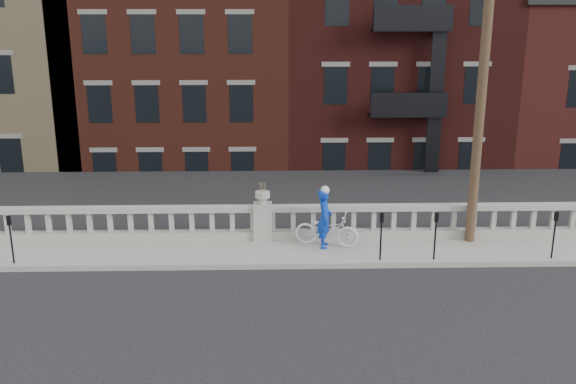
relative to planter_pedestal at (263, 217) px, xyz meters
name	(u,v)px	position (x,y,z in m)	size (l,w,h in m)	color
ground	(261,300)	(0.00, -3.95, -0.83)	(120.00, 120.00, 0.00)	black
sidewalk	(263,252)	(0.00, -0.95, -0.76)	(32.00, 2.20, 0.15)	gray
balustrade	(263,223)	(0.00, 0.00, -0.19)	(28.00, 0.34, 1.03)	gray
planter_pedestal	(263,217)	(0.00, 0.00, 0.00)	(0.55, 0.55, 1.76)	gray
lower_level	(276,84)	(0.56, 19.09, 1.80)	(80.00, 44.00, 20.80)	#605E59
utility_pole	(484,69)	(6.20, -0.35, 4.41)	(1.60, 0.28, 10.00)	#422D1E
parking_meter_a	(10,234)	(-6.79, -1.80, 0.17)	(0.10, 0.09, 1.36)	black
parking_meter_b	(381,231)	(3.27, -1.80, 0.17)	(0.10, 0.09, 1.36)	black
parking_meter_c	(436,231)	(4.77, -1.80, 0.17)	(0.10, 0.09, 1.36)	black
parking_meter_d	(555,230)	(8.07, -1.80, 0.17)	(0.10, 0.09, 1.36)	black
bicycle	(327,229)	(1.88, -0.65, -0.18)	(0.66, 1.89, 0.99)	silver
cyclist	(325,218)	(1.80, -0.75, 0.19)	(0.63, 0.42, 1.74)	#0C34B5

